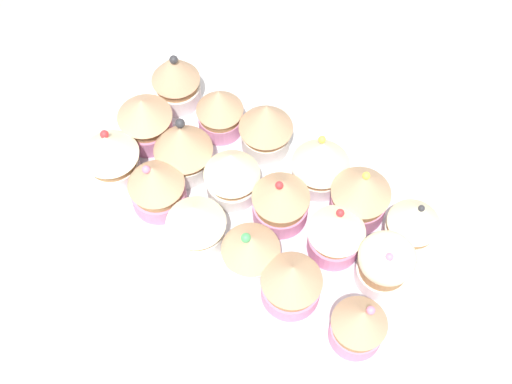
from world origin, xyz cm
name	(u,v)px	position (x,y,z in cm)	size (l,w,h in cm)	color
ground_plane	(256,216)	(0.00, 0.00, -1.50)	(180.00, 180.00, 3.00)	#B2A899
baking_tray	(256,208)	(0.00, 0.00, 0.60)	(44.38, 25.05, 1.20)	silver
cupcake_0	(110,155)	(-15.41, -6.00, 4.99)	(6.42, 6.42, 7.55)	white
cupcake_1	(156,185)	(-8.98, -5.86, 4.80)	(6.19, 6.19, 7.40)	pink
cupcake_2	(196,223)	(-2.59, -7.02, 4.95)	(6.34, 6.34, 7.15)	white
cupcake_3	(251,250)	(3.69, -5.98, 4.58)	(6.12, 6.12, 6.72)	white
cupcake_4	(292,281)	(9.04, -6.39, 4.75)	(6.25, 6.25, 7.01)	pink
cupcake_5	(359,324)	(16.80, -6.25, 4.76)	(5.51, 5.51, 7.29)	pink
cupcake_6	(143,121)	(-15.53, -0.38, 4.91)	(6.28, 6.28, 7.15)	pink
cupcake_7	(183,148)	(-9.48, -0.65, 5.20)	(6.62, 6.62, 7.97)	white
cupcake_8	(231,174)	(-3.23, -0.13, 5.03)	(6.21, 6.21, 7.39)	white
cupcake_9	(281,198)	(2.86, 0.55, 5.02)	(6.22, 6.22, 7.81)	pink
cupcake_10	(336,233)	(9.72, 0.68, 4.79)	(6.07, 6.07, 7.20)	pink
cupcake_11	(385,263)	(15.58, 0.70, 4.77)	(5.84, 5.84, 7.22)	white
cupcake_12	(176,79)	(-16.29, 6.37, 5.19)	(5.75, 5.75, 8.13)	white
cupcake_13	(220,110)	(-9.54, 6.05, 4.77)	(5.48, 5.48, 6.95)	pink
cupcake_14	(266,126)	(-3.77, 7.07, 5.26)	(6.18, 6.18, 7.74)	white
cupcake_15	(321,162)	(3.74, 6.94, 4.93)	(6.51, 6.51, 7.51)	white
cupcake_16	(361,193)	(9.42, 5.93, 5.25)	(6.45, 6.45, 8.16)	pink
cupcake_17	(413,224)	(15.66, 6.20, 4.96)	(5.57, 5.57, 7.73)	white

